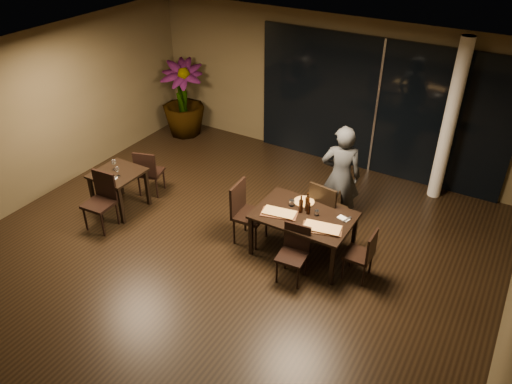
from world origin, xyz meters
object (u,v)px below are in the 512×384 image
object	(u,v)px
diner	(341,177)
chair_main_far	(326,208)
side_table	(118,178)
chair_main_left	(245,209)
chair_main_right	(364,253)
bottle_c	(307,202)
chair_main_near	(294,250)
bottle_b	(309,207)
main_table	(304,218)
potted_plant	(183,99)
chair_side_near	(102,197)
chair_side_far	(148,171)
bottle_a	(301,204)

from	to	relation	value
diner	chair_main_far	bearing A→B (deg)	67.20
side_table	chair_main_left	bearing A→B (deg)	8.48
chair_main_far	chair_main_right	size ratio (longest dim) A/B	1.24
bottle_c	chair_main_near	bearing A→B (deg)	-78.69
diner	bottle_b	size ratio (longest dim) A/B	7.02
chair_main_far	chair_main_near	bearing A→B (deg)	97.59
main_table	potted_plant	xyz separation A→B (m)	(-4.33, 2.60, 0.19)
main_table	chair_side_near	size ratio (longest dim) A/B	1.51
chair_main_near	chair_main_left	bearing A→B (deg)	154.27
bottle_b	bottle_c	size ratio (longest dim) A/B	0.83
side_table	chair_side_near	world-z (taller)	chair_side_near
chair_main_near	chair_main_right	bearing A→B (deg)	22.87
chair_main_right	bottle_c	world-z (taller)	bottle_c
chair_side_near	chair_side_far	bearing A→B (deg)	84.63
chair_side_far	potted_plant	xyz separation A→B (m)	(-1.07, 2.48, 0.35)
chair_main_left	bottle_b	world-z (taller)	chair_main_left
chair_side_near	bottle_c	world-z (taller)	bottle_c
side_table	chair_main_right	xyz separation A→B (m)	(4.42, 0.42, -0.15)
main_table	bottle_b	distance (m)	0.22
bottle_a	bottle_c	bearing A→B (deg)	54.90
main_table	chair_side_near	bearing A→B (deg)	-162.60
side_table	chair_side_far	bearing A→B (deg)	76.81
chair_main_near	diner	size ratio (longest dim) A/B	0.48
chair_side_far	chair_side_near	xyz separation A→B (m)	(-0.02, -1.15, 0.04)
main_table	chair_main_far	distance (m)	0.58
potted_plant	chair_main_near	bearing A→B (deg)	-35.33
chair_main_left	chair_side_near	distance (m)	2.46
chair_side_near	diner	bearing A→B (deg)	27.54
side_table	bottle_c	bearing A→B (deg)	10.43
main_table	diner	xyz separation A→B (m)	(0.14, 1.08, 0.24)
side_table	main_table	bearing A→B (deg)	8.37
chair_main_right	diner	bearing A→B (deg)	-143.28
bottle_a	chair_main_near	bearing A→B (deg)	-71.31
chair_side_far	bottle_a	distance (m)	3.20
chair_main_near	bottle_c	xyz separation A→B (m)	(-0.14, 0.68, 0.41)
chair_main_left	potted_plant	xyz separation A→B (m)	(-3.35, 2.74, 0.28)
bottle_b	chair_main_near	bearing A→B (deg)	-82.68
bottle_a	bottle_b	distance (m)	0.12
chair_main_far	chair_side_near	distance (m)	3.76
chair_main_far	chair_side_near	world-z (taller)	chair_main_far
chair_main_near	chair_side_far	xyz separation A→B (m)	(-3.38, 0.67, 0.02)
potted_plant	bottle_c	xyz separation A→B (m)	(4.32, -2.48, 0.04)
chair_side_far	bottle_c	xyz separation A→B (m)	(3.24, 0.01, 0.39)
chair_main_right	chair_side_far	world-z (taller)	chair_side_far
chair_main_right	chair_side_far	distance (m)	4.28
bottle_c	bottle_b	bearing A→B (deg)	-51.10
bottle_b	chair_main_far	bearing A→B (deg)	81.28
side_table	diner	bearing A→B (deg)	24.11
chair_main_far	chair_main_right	world-z (taller)	chair_main_far
chair_side_far	side_table	bearing A→B (deg)	59.58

